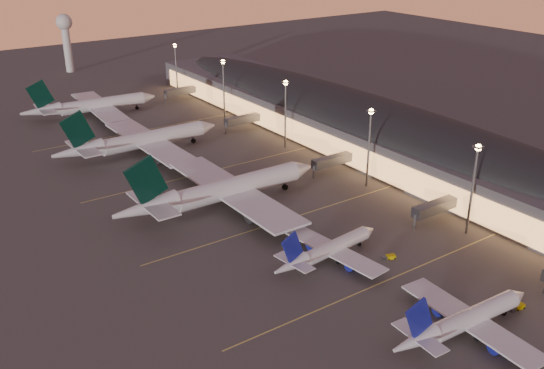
{
  "coord_description": "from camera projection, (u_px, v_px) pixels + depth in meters",
  "views": [
    {
      "loc": [
        -92.67,
        -90.82,
        78.39
      ],
      "look_at": [
        2.0,
        45.0,
        7.0
      ],
      "focal_mm": 40.0,
      "sensor_mm": 36.0,
      "label": 1
    }
  ],
  "objects": [
    {
      "name": "ground",
      "position": [
        370.0,
        272.0,
        148.11
      ],
      "size": [
        700.0,
        700.0,
        0.0
      ],
      "primitive_type": "plane",
      "color": "#44423F"
    },
    {
      "name": "airliner_narrow_south",
      "position": [
        463.0,
        321.0,
        124.09
      ],
      "size": [
        38.15,
        34.08,
        13.64
      ],
      "rotation": [
        0.0,
        0.0,
        -0.05
      ],
      "color": "silver",
      "rests_on": "ground"
    },
    {
      "name": "airliner_narrow_north",
      "position": [
        328.0,
        250.0,
        151.6
      ],
      "size": [
        35.05,
        31.48,
        12.51
      ],
      "rotation": [
        0.0,
        0.0,
        0.11
      ],
      "color": "silver",
      "rests_on": "ground"
    },
    {
      "name": "airliner_wide_near",
      "position": [
        222.0,
        191.0,
        179.65
      ],
      "size": [
        67.16,
        60.88,
        21.57
      ],
      "rotation": [
        0.0,
        0.0,
        0.0
      ],
      "color": "silver",
      "rests_on": "ground"
    },
    {
      "name": "airliner_wide_mid",
      "position": [
        140.0,
        141.0,
        221.81
      ],
      "size": [
        63.59,
        57.7,
        20.4
      ],
      "rotation": [
        0.0,
        0.0,
        0.01
      ],
      "color": "silver",
      "rests_on": "ground"
    },
    {
      "name": "airliner_wide_far",
      "position": [
        91.0,
        106.0,
        266.14
      ],
      "size": [
        59.37,
        54.12,
        19.0
      ],
      "rotation": [
        0.0,
        0.0,
        -0.05
      ],
      "color": "silver",
      "rests_on": "ground"
    },
    {
      "name": "terminal_building",
      "position": [
        359.0,
        122.0,
        231.7
      ],
      "size": [
        56.35,
        255.0,
        17.46
      ],
      "color": "#4C4C51",
      "rests_on": "ground"
    },
    {
      "name": "light_masts",
      "position": [
        320.0,
        115.0,
        209.03
      ],
      "size": [
        2.2,
        217.2,
        25.9
      ],
      "color": "slate",
      "rests_on": "ground"
    },
    {
      "name": "radar_tower",
      "position": [
        65.0,
        33.0,
        340.57
      ],
      "size": [
        9.0,
        9.0,
        32.5
      ],
      "color": "silver",
      "rests_on": "ground"
    },
    {
      "name": "lane_markings",
      "position": [
        276.0,
        213.0,
        178.24
      ],
      "size": [
        90.0,
        180.36,
        0.0
      ],
      "color": "#D8C659",
      "rests_on": "ground"
    },
    {
      "name": "baggage_tug_b",
      "position": [
        517.0,
        307.0,
        133.83
      ],
      "size": [
        3.98,
        2.03,
        1.13
      ],
      "rotation": [
        0.0,
        0.0,
        -0.14
      ],
      "color": "#C4AA03",
      "rests_on": "ground"
    },
    {
      "name": "baggage_tug_c",
      "position": [
        389.0,
        257.0,
        153.97
      ],
      "size": [
        3.65,
        2.43,
        1.02
      ],
      "rotation": [
        0.0,
        0.0,
        -0.35
      ],
      "color": "#C4AA03",
      "rests_on": "ground"
    }
  ]
}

